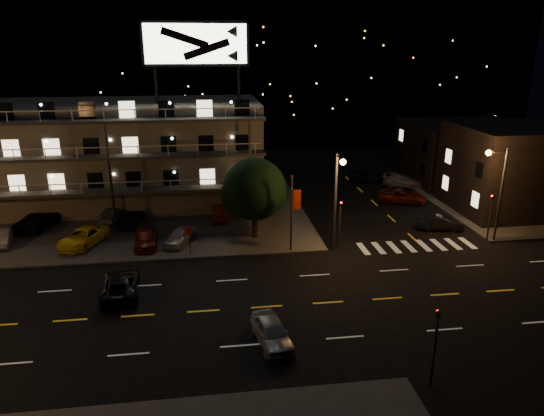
{
  "coord_description": "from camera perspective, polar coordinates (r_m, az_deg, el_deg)",
  "views": [
    {
      "loc": [
        -1.32,
        -27.05,
        15.7
      ],
      "look_at": [
        3.42,
        8.0,
        3.93
      ],
      "focal_mm": 32.0,
      "sensor_mm": 36.0,
      "label": 1
    }
  ],
  "objects": [
    {
      "name": "streetlight_nc",
      "position": [
        37.89,
        7.66,
        1.77
      ],
      "size": [
        0.44,
        1.92,
        8.0
      ],
      "color": "#2D2D30",
      "rests_on": "ground"
    },
    {
      "name": "side_car_3",
      "position": [
        60.69,
        10.97,
        3.78
      ],
      "size": [
        4.4,
        2.11,
        1.45
      ],
      "primitive_type": "imported",
      "rotation": [
        0.0,
        0.0,
        1.47
      ],
      "color": "black",
      "rests_on": "ground"
    },
    {
      "name": "side_car_0",
      "position": [
        46.22,
        19.14,
        -1.67
      ],
      "size": [
        4.09,
        2.1,
        1.29
      ],
      "primitive_type": "imported",
      "rotation": [
        0.0,
        0.0,
        1.37
      ],
      "color": "black",
      "rests_on": "ground"
    },
    {
      "name": "side_bldg_front",
      "position": [
        54.45,
        27.72,
        4.13
      ],
      "size": [
        14.06,
        10.0,
        8.5
      ],
      "color": "black",
      "rests_on": "ground"
    },
    {
      "name": "stop_sign",
      "position": [
        38.3,
        -9.69,
        -3.3
      ],
      "size": [
        0.91,
        0.11,
        2.61
      ],
      "color": "#2D2D30",
      "rests_on": "ground"
    },
    {
      "name": "side_car_2",
      "position": [
        59.24,
        15.2,
        3.07
      ],
      "size": [
        5.1,
        3.7,
        1.37
      ],
      "primitive_type": "imported",
      "rotation": [
        0.0,
        0.0,
        1.15
      ],
      "color": "#99999E",
      "rests_on": "ground"
    },
    {
      "name": "lot_car_7",
      "position": [
        47.83,
        -18.32,
        -0.73
      ],
      "size": [
        2.3,
        4.57,
        1.27
      ],
      "primitive_type": "imported",
      "rotation": [
        0.0,
        0.0,
        3.02
      ],
      "color": "#99999E",
      "rests_on": "curb_nw"
    },
    {
      "name": "lot_car_6",
      "position": [
        48.57,
        -25.83,
        -1.3
      ],
      "size": [
        3.47,
        5.5,
        1.42
      ],
      "primitive_type": "imported",
      "rotation": [
        0.0,
        0.0,
        2.91
      ],
      "color": "black",
      "rests_on": "curb_nw"
    },
    {
      "name": "curb_nw",
      "position": [
        51.17,
        -21.64,
        -0.72
      ],
      "size": [
        44.0,
        24.0,
        0.15
      ],
      "primitive_type": "cube",
      "color": "#3A3A38",
      "rests_on": "ground"
    },
    {
      "name": "signal_sw",
      "position": [
        24.96,
        18.68,
        -14.44
      ],
      "size": [
        0.2,
        0.27,
        4.6
      ],
      "color": "#2D2D30",
      "rests_on": "ground"
    },
    {
      "name": "road_car_west",
      "position": [
        34.16,
        -17.4,
        -8.58
      ],
      "size": [
        2.7,
        5.14,
        1.38
      ],
      "primitive_type": "imported",
      "rotation": [
        0.0,
        0.0,
        3.23
      ],
      "color": "black",
      "rests_on": "ground"
    },
    {
      "name": "lot_car_9",
      "position": [
        46.29,
        -6.12,
        -0.43
      ],
      "size": [
        1.49,
        4.22,
        1.39
      ],
      "primitive_type": "imported",
      "rotation": [
        0.0,
        0.0,
        3.14
      ],
      "color": "#601C0D",
      "rests_on": "curb_nw"
    },
    {
      "name": "side_car_1",
      "position": [
        53.22,
        15.06,
        1.38
      ],
      "size": [
        5.51,
        4.04,
        1.39
      ],
      "primitive_type": "imported",
      "rotation": [
        0.0,
        0.0,
        1.18
      ],
      "color": "#601C0D",
      "rests_on": "ground"
    },
    {
      "name": "hill_backdrop",
      "position": [
        96.03,
        -10.85,
        15.62
      ],
      "size": [
        120.0,
        25.0,
        24.0
      ],
      "color": "black",
      "rests_on": "ground"
    },
    {
      "name": "ground",
      "position": [
        31.3,
        -4.33,
        -11.76
      ],
      "size": [
        140.0,
        140.0,
        0.0
      ],
      "primitive_type": "plane",
      "color": "black",
      "rests_on": "ground"
    },
    {
      "name": "lot_car_1",
      "position": [
        45.84,
        -29.22,
        -3.04
      ],
      "size": [
        2.17,
        4.03,
        1.26
      ],
      "primitive_type": "imported",
      "rotation": [
        0.0,
        0.0,
        0.23
      ],
      "color": "#99999E",
      "rests_on": "curb_nw"
    },
    {
      "name": "signal_nw",
      "position": [
        39.27,
        8.0,
        -1.32
      ],
      "size": [
        0.2,
        0.27,
        4.6
      ],
      "color": "#2D2D30",
      "rests_on": "ground"
    },
    {
      "name": "lot_car_8",
      "position": [
        46.16,
        -16.29,
        -1.13
      ],
      "size": [
        2.27,
        4.35,
        1.41
      ],
      "primitive_type": "imported",
      "rotation": [
        0.0,
        0.0,
        2.99
      ],
      "color": "black",
      "rests_on": "curb_nw"
    },
    {
      "name": "side_bldg_back",
      "position": [
        64.49,
        21.65,
        6.2
      ],
      "size": [
        14.06,
        12.0,
        7.0
      ],
      "color": "black",
      "rests_on": "ground"
    },
    {
      "name": "road_car_east",
      "position": [
        27.72,
        -0.04,
        -14.37
      ],
      "size": [
        2.29,
        4.31,
        1.39
      ],
      "primitive_type": "imported",
      "rotation": [
        0.0,
        0.0,
        0.16
      ],
      "color": "#99999E",
      "rests_on": "ground"
    },
    {
      "name": "lot_car_3",
      "position": [
        41.24,
        -14.63,
        -3.42
      ],
      "size": [
        2.09,
        4.53,
        1.28
      ],
      "primitive_type": "imported",
      "rotation": [
        0.0,
        0.0,
        0.07
      ],
      "color": "#601C0D",
      "rests_on": "curb_nw"
    },
    {
      "name": "lot_car_4",
      "position": [
        40.95,
        -10.8,
        -3.3
      ],
      "size": [
        2.93,
        4.03,
        1.27
      ],
      "primitive_type": "imported",
      "rotation": [
        0.0,
        0.0,
        -0.43
      ],
      "color": "#99999E",
      "rests_on": "curb_nw"
    },
    {
      "name": "lot_car_2",
      "position": [
        42.83,
        -21.34,
        -3.21
      ],
      "size": [
        3.99,
        5.54,
        1.4
      ],
      "primitive_type": "imported",
      "rotation": [
        0.0,
        0.0,
        -0.37
      ],
      "color": "yellow",
      "rests_on": "curb_nw"
    },
    {
      "name": "tree",
      "position": [
        40.53,
        -2.15,
        2.01
      ],
      "size": [
        5.51,
        5.3,
        6.93
      ],
      "color": "black",
      "rests_on": "curb_nw"
    },
    {
      "name": "motel",
      "position": [
        52.68,
        -17.06,
        6.26
      ],
      "size": [
        28.0,
        13.8,
        18.1
      ],
      "color": "gray",
      "rests_on": "ground"
    },
    {
      "name": "streetlight_ne",
      "position": [
        43.76,
        25.05,
        2.43
      ],
      "size": [
        1.92,
        0.44,
        8.0
      ],
      "color": "#2D2D30",
      "rests_on": "ground"
    },
    {
      "name": "curb_ne",
      "position": [
        58.64,
        24.96,
        1.19
      ],
      "size": [
        16.0,
        24.0,
        0.15
      ],
      "primitive_type": "cube",
      "color": "#3A3A38",
      "rests_on": "ground"
    },
    {
      "name": "banner_north",
      "position": [
        38.06,
        2.41,
        -0.43
      ],
      "size": [
        0.83,
        0.16,
        6.4
      ],
      "color": "#2D2D30",
      "rests_on": "ground"
    },
    {
      "name": "signal_ne",
      "position": [
        44.49,
        24.35,
        -0.46
      ],
      "size": [
        0.27,
        0.2,
        4.6
      ],
      "color": "#2D2D30",
      "rests_on": "ground"
    }
  ]
}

